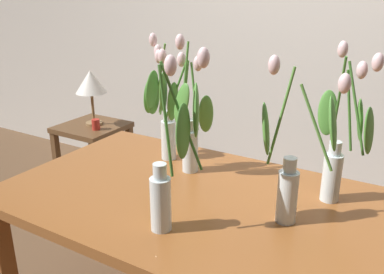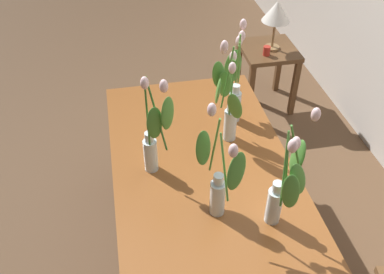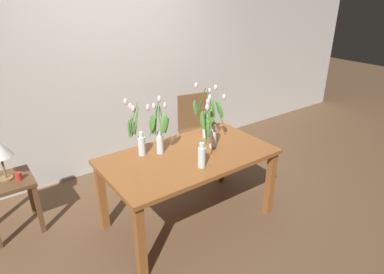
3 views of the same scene
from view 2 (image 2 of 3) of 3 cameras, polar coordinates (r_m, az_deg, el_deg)
The scene contains 10 objects.
ground_plane at distance 2.71m, azimuth 1.23°, elevation -15.36°, with size 18.00×18.00×0.00m, color brown.
dining_table at distance 2.21m, azimuth 1.46°, elevation -5.76°, with size 1.60×0.90×0.74m.
tulip_vase_0 at distance 1.80m, azimuth 12.07°, elevation -6.89°, with size 0.23×0.18×0.57m.
tulip_vase_1 at distance 2.37m, azimuth 5.77°, elevation 6.77°, with size 0.17×0.13×0.56m.
tulip_vase_2 at distance 1.99m, azimuth -5.21°, elevation -0.58°, with size 0.17×0.16×0.58m.
tulip_vase_3 at distance 1.81m, azimuth 3.47°, elevation -6.26°, with size 0.25×0.18×0.55m.
tulip_vase_4 at distance 2.19m, azimuth 4.80°, elevation 4.48°, with size 0.25×0.15×0.58m.
side_table at distance 3.66m, azimuth 10.05°, elevation 9.98°, with size 0.44×0.44×0.55m.
table_lamp at distance 3.47m, azimuth 11.23°, elevation 16.00°, with size 0.22×0.22×0.40m.
pillar_candle at distance 3.48m, azimuth 9.95°, elevation 11.28°, with size 0.06×0.06×0.07m, color #B72D23.
Camera 2 is at (1.50, -0.35, 2.23)m, focal length 39.91 mm.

